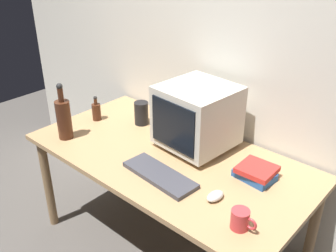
{
  "coord_description": "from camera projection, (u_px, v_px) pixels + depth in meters",
  "views": [
    {
      "loc": [
        1.22,
        -1.37,
        1.83
      ],
      "look_at": [
        0.0,
        0.0,
        0.88
      ],
      "focal_mm": 40.89,
      "sensor_mm": 36.0,
      "label": 1
    }
  ],
  "objects": [
    {
      "name": "ground_plane",
      "position": [
        168.0,
        247.0,
        2.47
      ],
      "size": [
        6.0,
        6.0,
        0.0
      ],
      "primitive_type": "plane",
      "color": "#56514C"
    },
    {
      "name": "back_wall",
      "position": [
        223.0,
        41.0,
        2.21
      ],
      "size": [
        4.0,
        0.08,
        2.5
      ],
      "primitive_type": "cube",
      "color": "silver",
      "rests_on": "ground"
    },
    {
      "name": "desk",
      "position": [
        168.0,
        166.0,
        2.18
      ],
      "size": [
        1.62,
        0.83,
        0.7
      ],
      "color": "tan",
      "rests_on": "ground"
    },
    {
      "name": "crt_monitor",
      "position": [
        197.0,
        116.0,
        2.14
      ],
      "size": [
        0.41,
        0.41,
        0.37
      ],
      "color": "beige",
      "rests_on": "desk"
    },
    {
      "name": "keyboard",
      "position": [
        160.0,
        175.0,
        1.95
      ],
      "size": [
        0.43,
        0.18,
        0.02
      ],
      "primitive_type": "cube",
      "rotation": [
        0.0,
        0.0,
        -0.08
      ],
      "color": "#3F3F47",
      "rests_on": "desk"
    },
    {
      "name": "computer_mouse",
      "position": [
        215.0,
        196.0,
        1.79
      ],
      "size": [
        0.06,
        0.1,
        0.04
      ],
      "primitive_type": "ellipsoid",
      "rotation": [
        0.0,
        0.0,
        -0.05
      ],
      "color": "beige",
      "rests_on": "desk"
    },
    {
      "name": "bottle_tall",
      "position": [
        64.0,
        118.0,
        2.26
      ],
      "size": [
        0.09,
        0.09,
        0.35
      ],
      "color": "#472314",
      "rests_on": "desk"
    },
    {
      "name": "bottle_short",
      "position": [
        96.0,
        111.0,
        2.51
      ],
      "size": [
        0.06,
        0.06,
        0.17
      ],
      "color": "#472314",
      "rests_on": "desk"
    },
    {
      "name": "book_stack",
      "position": [
        256.0,
        172.0,
        1.93
      ],
      "size": [
        0.2,
        0.17,
        0.07
      ],
      "color": "#28569E",
      "rests_on": "desk"
    },
    {
      "name": "mug",
      "position": [
        241.0,
        219.0,
        1.6
      ],
      "size": [
        0.12,
        0.08,
        0.09
      ],
      "color": "#CC383D",
      "rests_on": "desk"
    },
    {
      "name": "metal_canister",
      "position": [
        141.0,
        113.0,
        2.45
      ],
      "size": [
        0.09,
        0.09,
        0.15
      ],
      "primitive_type": "cylinder",
      "color": "black",
      "rests_on": "desk"
    }
  ]
}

